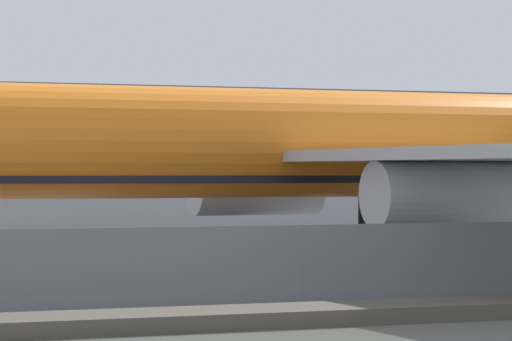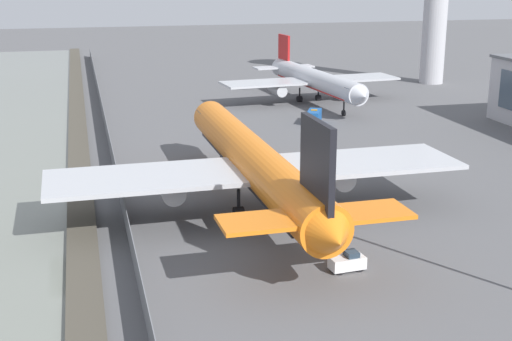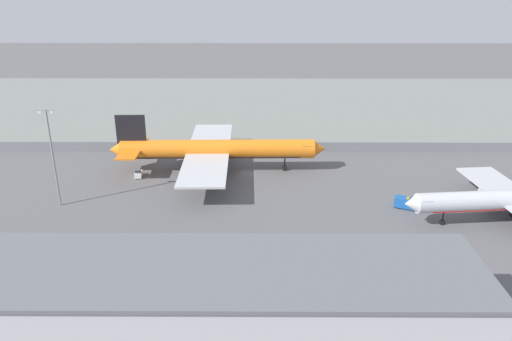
# 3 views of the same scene
# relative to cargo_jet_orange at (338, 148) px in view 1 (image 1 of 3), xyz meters

# --- Properties ---
(ground_plane) EXTENTS (500.00, 500.00, 0.00)m
(ground_plane) POSITION_rel_cargo_jet_orange_xyz_m (-8.15, 1.48, -5.54)
(ground_plane) COLOR #565659
(shoreline_seawall) EXTENTS (320.00, 3.00, 0.50)m
(shoreline_seawall) POSITION_rel_cargo_jet_orange_xyz_m (-8.15, -19.02, -5.29)
(shoreline_seawall) COLOR #474238
(shoreline_seawall) RESTS_ON ground
(perimeter_fence) EXTENTS (280.00, 0.10, 2.75)m
(perimeter_fence) POSITION_rel_cargo_jet_orange_xyz_m (-8.15, -14.52, -4.17)
(perimeter_fence) COLOR slate
(perimeter_fence) RESTS_ON ground
(cargo_jet_orange) EXTENTS (52.90, 45.50, 14.53)m
(cargo_jet_orange) POSITION_rel_cargo_jet_orange_xyz_m (0.00, 0.00, 0.00)
(cargo_jet_orange) COLOR orange
(cargo_jet_orange) RESTS_ON ground
(terminal_building) EXTENTS (89.39, 17.65, 11.41)m
(terminal_building) POSITION_rel_cargo_jet_orange_xyz_m (5.07, 61.64, 0.17)
(terminal_building) COLOR #B2B2B7
(terminal_building) RESTS_ON ground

